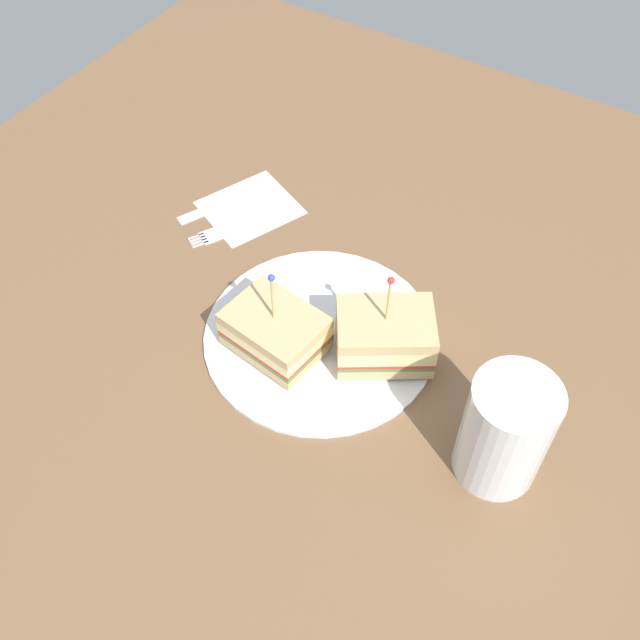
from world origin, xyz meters
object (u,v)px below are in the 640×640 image
drink_glass (504,436)px  fork (228,229)px  plate (320,335)px  sandwich_half_front (275,331)px  napkin (250,207)px  sandwich_half_back (385,336)px  knife (218,205)px

drink_glass → fork: 41.50cm
drink_glass → fork: bearing=72.7°
plate → fork: plate is taller
sandwich_half_front → napkin: (16.32, 14.81, -3.10)cm
sandwich_half_front → sandwich_half_back: (4.93, -9.88, 0.43)cm
sandwich_half_front → knife: bearing=51.6°
sandwich_half_back → drink_glass: size_ratio=0.99×
napkin → knife: size_ratio=0.96×
sandwich_half_back → drink_glass: bearing=-110.4°
sandwich_half_front → fork: size_ratio=0.93×
drink_glass → knife: 45.69cm
drink_glass → knife: drink_glass is taller
drink_glass → knife: size_ratio=1.07×
plate → drink_glass: size_ratio=2.07×
fork → plate: bearing=-114.1°
napkin → plate: bearing=-125.2°
sandwich_half_front → sandwich_half_back: bearing=-63.5°
plate → drink_glass: drink_glass is taller
sandwich_half_front → drink_glass: size_ratio=0.90×
knife → drink_glass: bearing=-109.3°
sandwich_half_front → sandwich_half_back: sandwich_half_back is taller
drink_glass → napkin: bearing=66.8°
plate → sandwich_half_back: sandwich_half_back is taller
plate → knife: 23.89cm
knife → napkin: bearing=-63.0°
plate → sandwich_half_front: size_ratio=2.31×
sandwich_half_back → fork: 25.83cm
drink_glass → napkin: 43.09cm
knife → plate: bearing=-116.8°
sandwich_half_front → drink_glass: bearing=-91.2°
sandwich_half_back → fork: size_ratio=1.04×
knife → fork: bearing=-128.5°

